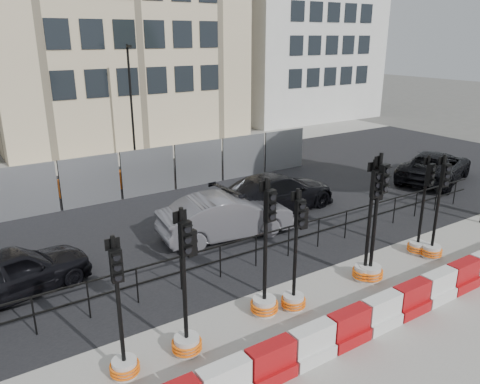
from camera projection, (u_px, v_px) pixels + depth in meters
ground at (315, 273)px, 13.28m from camera, size 120.00×120.00×0.00m
sidewalk_near at (401, 324)px, 10.90m from camera, size 40.00×6.00×0.02m
road at (197, 203)px, 18.82m from camera, size 40.00×14.00×0.03m
sidewalk_far at (120, 157)px, 25.96m from camera, size 40.00×4.00×0.02m
building_white at (294, 15)px, 37.03m from camera, size 12.00×9.06×16.00m
kerb_railing at (289, 236)px, 14.01m from camera, size 18.00×0.04×1.00m
heras_fencing at (167, 171)px, 20.82m from camera, size 14.33×1.72×2.00m
lamp_post_far at (131, 100)px, 24.39m from camera, size 0.12×0.56×6.00m
barrier_row at (396, 307)px, 10.94m from camera, size 12.55×0.50×0.80m
traffic_signal_a at (123, 349)px, 9.04m from camera, size 0.59×0.59×3.01m
traffic_signal_b at (187, 321)px, 9.66m from camera, size 0.65×0.65×3.29m
traffic_signal_c at (265, 288)px, 11.09m from camera, size 0.68×0.68×3.44m
traffic_signal_d at (295, 282)px, 11.29m from camera, size 0.61×0.61×3.11m
traffic_signal_e at (372, 256)px, 12.62m from camera, size 0.71×0.71×3.60m
traffic_signal_f at (367, 253)px, 12.63m from camera, size 0.67×0.67×3.42m
traffic_signal_g at (434, 237)px, 13.98m from camera, size 0.63×0.63×3.21m
traffic_signal_h at (419, 234)px, 14.25m from camera, size 0.61×0.61×3.12m
car_a at (12, 272)px, 11.90m from camera, size 3.31×4.60×1.33m
car_b at (226, 216)px, 15.42m from camera, size 2.60×4.83×1.47m
car_c at (276, 193)px, 17.73m from camera, size 3.00×5.46×1.47m
car_d at (435, 166)px, 21.48m from camera, size 5.51×6.49×1.39m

